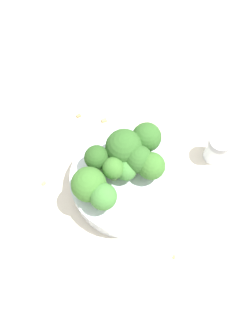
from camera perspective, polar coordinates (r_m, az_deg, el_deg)
name	(u,v)px	position (r m, az deg, el deg)	size (l,w,h in m)	color
ground_plane	(126,186)	(0.57, 0.00, -3.22)	(3.00, 3.00, 0.00)	beige
bowl	(126,181)	(0.54, 0.00, -2.36)	(0.18, 0.18, 0.05)	silver
broccoli_floret_0	(97,158)	(0.50, -5.11, 1.72)	(0.04, 0.04, 0.05)	#7A9E5B
broccoli_floret_1	(147,138)	(0.52, 3.60, 5.29)	(0.05, 0.05, 0.06)	#7A9E5B
broccoli_floret_2	(126,169)	(0.50, -0.02, -0.20)	(0.03, 0.03, 0.04)	#84AD66
broccoli_floret_3	(113,166)	(0.49, -2.27, 0.31)	(0.03, 0.03, 0.05)	#84AD66
broccoli_floret_4	(124,148)	(0.51, -0.44, 3.53)	(0.06, 0.06, 0.06)	#7A9E5B
broccoli_floret_5	(89,185)	(0.49, -6.49, -2.88)	(0.05, 0.05, 0.06)	#7A9E5B
broccoli_floret_6	(152,169)	(0.50, 4.47, -0.12)	(0.04, 0.04, 0.05)	#84AD66
broccoli_floret_7	(138,160)	(0.50, 2.17, 1.46)	(0.04, 0.04, 0.06)	#8EB770
broccoli_floret_8	(103,197)	(0.48, -3.96, -5.06)	(0.04, 0.04, 0.06)	#8EB770
pepper_shaker	(217,148)	(0.58, 15.56, 3.30)	(0.04, 0.04, 0.06)	silver
almond_crumb_0	(79,115)	(0.63, -8.26, 9.10)	(0.01, 0.01, 0.01)	#AD7F4C
almond_crumb_1	(104,120)	(0.62, -3.83, 8.40)	(0.01, 0.01, 0.01)	tan
almond_crumb_2	(44,183)	(0.58, -14.17, -2.52)	(0.01, 0.01, 0.01)	tan
almond_crumb_3	(174,257)	(0.54, 8.42, -15.07)	(0.01, 0.00, 0.01)	#AD7F4C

